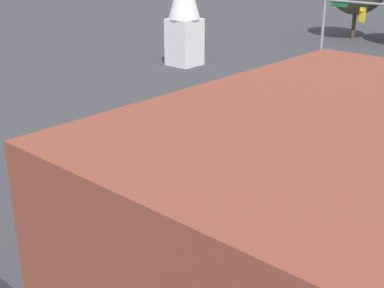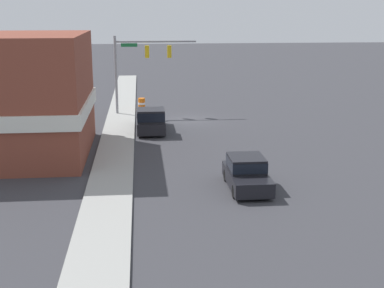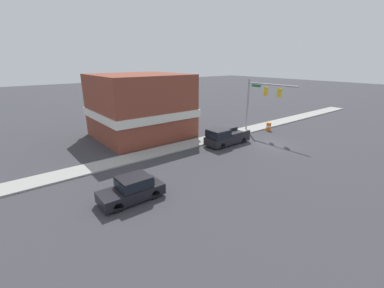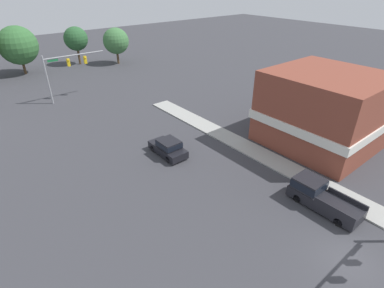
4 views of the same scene
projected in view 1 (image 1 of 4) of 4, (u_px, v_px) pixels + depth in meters
far_signal_assembly at (356, 20)px, 40.41m from camera, size 8.47×0.49×6.62m
car_lead at (177, 155)px, 25.77m from camera, size 1.94×4.34×1.67m
church_steeple at (184, 11)px, 46.13m from camera, size 2.77×2.77×9.05m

